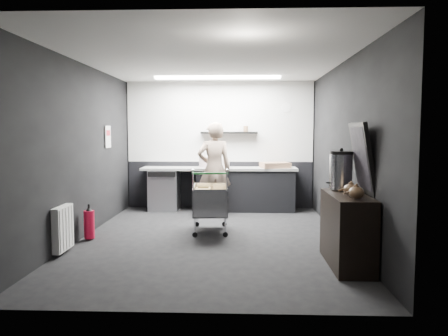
{
  "coord_description": "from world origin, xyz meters",
  "views": [
    {
      "loc": [
        0.46,
        -6.59,
        1.66
      ],
      "look_at": [
        0.18,
        0.4,
        1.06
      ],
      "focal_mm": 35.0,
      "sensor_mm": 36.0,
      "label": 1
    }
  ],
  "objects": [
    {
      "name": "floor",
      "position": [
        0.0,
        0.0,
        0.0
      ],
      "size": [
        5.5,
        5.5,
        0.0
      ],
      "primitive_type": "plane",
      "color": "black",
      "rests_on": "ground"
    },
    {
      "name": "ceiling",
      "position": [
        0.0,
        0.0,
        2.7
      ],
      "size": [
        5.5,
        5.5,
        0.0
      ],
      "primitive_type": "plane",
      "rotation": [
        3.14,
        0.0,
        0.0
      ],
      "color": "silver",
      "rests_on": "wall_back"
    },
    {
      "name": "wall_back",
      "position": [
        0.0,
        2.75,
        1.35
      ],
      "size": [
        5.5,
        0.0,
        5.5
      ],
      "primitive_type": "plane",
      "rotation": [
        1.57,
        0.0,
        0.0
      ],
      "color": "black",
      "rests_on": "floor"
    },
    {
      "name": "wall_front",
      "position": [
        0.0,
        -2.75,
        1.35
      ],
      "size": [
        5.5,
        0.0,
        5.5
      ],
      "primitive_type": "plane",
      "rotation": [
        -1.57,
        0.0,
        0.0
      ],
      "color": "black",
      "rests_on": "floor"
    },
    {
      "name": "wall_left",
      "position": [
        -2.0,
        0.0,
        1.35
      ],
      "size": [
        0.0,
        5.5,
        5.5
      ],
      "primitive_type": "plane",
      "rotation": [
        1.57,
        0.0,
        1.57
      ],
      "color": "black",
      "rests_on": "floor"
    },
    {
      "name": "wall_right",
      "position": [
        2.0,
        0.0,
        1.35
      ],
      "size": [
        0.0,
        5.5,
        5.5
      ],
      "primitive_type": "plane",
      "rotation": [
        1.57,
        0.0,
        -1.57
      ],
      "color": "black",
      "rests_on": "floor"
    },
    {
      "name": "kitchen_wall_panel",
      "position": [
        0.0,
        2.73,
        1.85
      ],
      "size": [
        3.95,
        0.02,
        1.7
      ],
      "primitive_type": "cube",
      "color": "silver",
      "rests_on": "wall_back"
    },
    {
      "name": "dado_panel",
      "position": [
        0.0,
        2.73,
        0.5
      ],
      "size": [
        3.95,
        0.02,
        1.0
      ],
      "primitive_type": "cube",
      "color": "black",
      "rests_on": "wall_back"
    },
    {
      "name": "floating_shelf",
      "position": [
        0.2,
        2.62,
        1.62
      ],
      "size": [
        1.2,
        0.22,
        0.04
      ],
      "primitive_type": "cube",
      "color": "black",
      "rests_on": "wall_back"
    },
    {
      "name": "wall_clock",
      "position": [
        1.4,
        2.72,
        2.15
      ],
      "size": [
        0.2,
        0.03,
        0.2
      ],
      "primitive_type": "cylinder",
      "rotation": [
        1.57,
        0.0,
        0.0
      ],
      "color": "white",
      "rests_on": "wall_back"
    },
    {
      "name": "poster",
      "position": [
        -1.98,
        1.3,
        1.55
      ],
      "size": [
        0.02,
        0.3,
        0.4
      ],
      "primitive_type": "cube",
      "color": "white",
      "rests_on": "wall_left"
    },
    {
      "name": "poster_red_band",
      "position": [
        -1.98,
        1.3,
        1.62
      ],
      "size": [
        0.02,
        0.22,
        0.1
      ],
      "primitive_type": "cube",
      "color": "red",
      "rests_on": "poster"
    },
    {
      "name": "radiator",
      "position": [
        -1.94,
        -0.9,
        0.35
      ],
      "size": [
        0.1,
        0.5,
        0.6
      ],
      "primitive_type": "cube",
      "color": "white",
      "rests_on": "wall_left"
    },
    {
      "name": "ceiling_strip",
      "position": [
        0.0,
        1.85,
        2.67
      ],
      "size": [
        2.4,
        0.2,
        0.04
      ],
      "primitive_type": "cube",
      "color": "white",
      "rests_on": "ceiling"
    },
    {
      "name": "prep_counter",
      "position": [
        0.14,
        2.42,
        0.46
      ],
      "size": [
        3.2,
        0.61,
        0.9
      ],
      "color": "black",
      "rests_on": "floor"
    },
    {
      "name": "person",
      "position": [
        -0.08,
        1.97,
        0.91
      ],
      "size": [
        0.74,
        0.57,
        1.83
      ],
      "primitive_type": "imported",
      "rotation": [
        0.0,
        0.0,
        3.36
      ],
      "color": "#BDAB96",
      "rests_on": "floor"
    },
    {
      "name": "shopping_cart",
      "position": [
        -0.05,
        0.48,
        0.49
      ],
      "size": [
        0.61,
        0.96,
        1.03
      ],
      "color": "silver",
      "rests_on": "floor"
    },
    {
      "name": "sideboard",
      "position": [
        1.77,
        -1.23,
        0.56
      ],
      "size": [
        0.5,
        1.18,
        1.76
      ],
      "color": "black",
      "rests_on": "floor"
    },
    {
      "name": "fire_extinguisher",
      "position": [
        -1.85,
        -0.14,
        0.25
      ],
      "size": [
        0.16,
        0.16,
        0.52
      ],
      "color": "red",
      "rests_on": "floor"
    },
    {
      "name": "cardboard_box",
      "position": [
        1.15,
        2.37,
        0.96
      ],
      "size": [
        0.64,
        0.54,
        0.11
      ],
      "primitive_type": "cube",
      "rotation": [
        0.0,
        0.0,
        0.23
      ],
      "color": "#A77B59",
      "rests_on": "prep_counter"
    },
    {
      "name": "pink_tub",
      "position": [
        -0.31,
        2.42,
        1.01
      ],
      "size": [
        0.22,
        0.22,
        0.22
      ],
      "primitive_type": "cylinder",
      "color": "beige",
      "rests_on": "prep_counter"
    },
    {
      "name": "white_container",
      "position": [
        0.11,
        2.37,
        0.99
      ],
      "size": [
        0.21,
        0.16,
        0.18
      ],
      "primitive_type": "cube",
      "rotation": [
        0.0,
        0.0,
        -0.0
      ],
      "color": "white",
      "rests_on": "prep_counter"
    }
  ]
}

